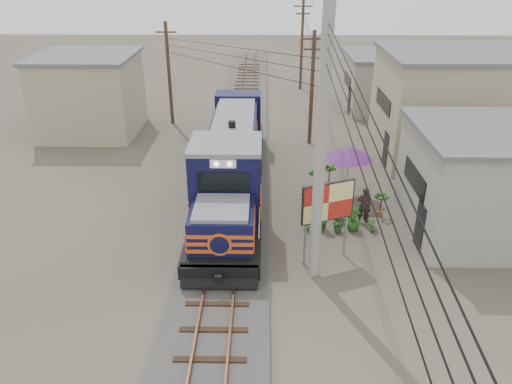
{
  "coord_description": "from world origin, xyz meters",
  "views": [
    {
      "loc": [
        1.56,
        -16.37,
        11.16
      ],
      "look_at": [
        1.26,
        2.13,
        2.2
      ],
      "focal_mm": 35.0,
      "sensor_mm": 36.0,
      "label": 1
    }
  ],
  "objects_px": {
    "locomotive": "(232,162)",
    "billboard": "(328,204)",
    "market_umbrella": "(349,152)",
    "vendor": "(364,205)"
  },
  "relations": [
    {
      "from": "locomotive",
      "to": "market_umbrella",
      "type": "bearing_deg",
      "value": -1.28
    },
    {
      "from": "locomotive",
      "to": "billboard",
      "type": "height_order",
      "value": "locomotive"
    },
    {
      "from": "billboard",
      "to": "market_umbrella",
      "type": "bearing_deg",
      "value": 50.98
    },
    {
      "from": "billboard",
      "to": "vendor",
      "type": "relative_size",
      "value": 1.96
    },
    {
      "from": "vendor",
      "to": "locomotive",
      "type": "bearing_deg",
      "value": -21.79
    },
    {
      "from": "locomotive",
      "to": "market_umbrella",
      "type": "relative_size",
      "value": 5.58
    },
    {
      "from": "billboard",
      "to": "market_umbrella",
      "type": "height_order",
      "value": "billboard"
    },
    {
      "from": "billboard",
      "to": "locomotive",
      "type": "bearing_deg",
      "value": 101.66
    },
    {
      "from": "market_umbrella",
      "to": "vendor",
      "type": "relative_size",
      "value": 1.69
    },
    {
      "from": "locomotive",
      "to": "vendor",
      "type": "distance_m",
      "value": 6.76
    }
  ]
}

